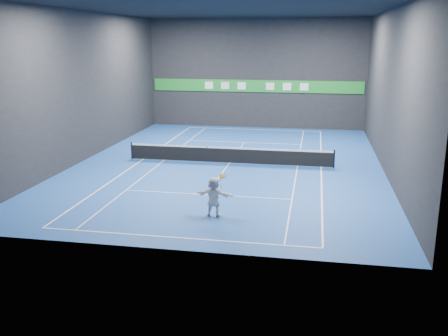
% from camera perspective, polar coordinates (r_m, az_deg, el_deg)
% --- Properties ---
extents(ground, '(26.00, 26.00, 0.00)m').
position_cam_1_polar(ground, '(30.24, 0.60, 0.54)').
color(ground, '#1C499C').
rests_on(ground, ground).
extents(ceiling, '(26.00, 26.00, 0.00)m').
position_cam_1_polar(ceiling, '(29.40, 0.65, 17.83)').
color(ceiling, black).
rests_on(ceiling, ground).
extents(wall_back, '(18.00, 0.10, 9.00)m').
position_cam_1_polar(wall_back, '(42.31, 3.69, 10.69)').
color(wall_back, black).
rests_on(wall_back, ground).
extents(wall_front, '(18.00, 0.10, 9.00)m').
position_cam_1_polar(wall_front, '(16.92, -6.95, 4.88)').
color(wall_front, black).
rests_on(wall_front, ground).
extents(wall_left, '(0.10, 26.00, 9.00)m').
position_cam_1_polar(wall_left, '(32.26, -15.54, 9.01)').
color(wall_left, black).
rests_on(wall_left, ground).
extents(wall_right, '(0.10, 26.00, 9.00)m').
position_cam_1_polar(wall_right, '(29.33, 18.42, 8.30)').
color(wall_right, black).
rests_on(wall_right, ground).
extents(baseline_near, '(10.98, 0.08, 0.01)m').
position_cam_1_polar(baseline_near, '(19.19, -5.55, -7.91)').
color(baseline_near, white).
rests_on(baseline_near, ground).
extents(baseline_far, '(10.98, 0.08, 0.01)m').
position_cam_1_polar(baseline_far, '(41.76, 3.41, 4.42)').
color(baseline_far, white).
rests_on(baseline_far, ground).
extents(sideline_doubles_left, '(0.08, 23.78, 0.01)m').
position_cam_1_polar(sideline_doubles_left, '(31.62, -9.25, 0.98)').
color(sideline_doubles_left, white).
rests_on(sideline_doubles_left, ground).
extents(sideline_doubles_right, '(0.08, 23.78, 0.01)m').
position_cam_1_polar(sideline_doubles_right, '(29.83, 11.05, 0.08)').
color(sideline_doubles_right, white).
rests_on(sideline_doubles_right, ground).
extents(sideline_singles_left, '(0.06, 23.78, 0.01)m').
position_cam_1_polar(sideline_singles_left, '(31.19, -6.86, 0.88)').
color(sideline_singles_left, white).
rests_on(sideline_singles_left, ground).
extents(sideline_singles_right, '(0.06, 23.78, 0.01)m').
position_cam_1_polar(sideline_singles_right, '(29.84, 8.40, 0.20)').
color(sideline_singles_right, white).
rests_on(sideline_singles_right, ground).
extents(service_line_near, '(8.23, 0.06, 0.01)m').
position_cam_1_polar(service_line_near, '(24.20, -2.00, -3.05)').
color(service_line_near, white).
rests_on(service_line_near, ground).
extents(service_line_far, '(8.23, 0.06, 0.01)m').
position_cam_1_polar(service_line_far, '(36.41, 2.33, 2.94)').
color(service_line_far, white).
rests_on(service_line_far, ground).
extents(center_service_line, '(0.06, 12.80, 0.01)m').
position_cam_1_polar(center_service_line, '(30.24, 0.60, 0.55)').
color(center_service_line, white).
rests_on(center_service_line, ground).
extents(player, '(1.64, 0.68, 1.71)m').
position_cam_1_polar(player, '(21.08, -1.18, -3.29)').
color(player, white).
rests_on(player, ground).
extents(tennis_ball, '(0.07, 0.07, 0.07)m').
position_cam_1_polar(tennis_ball, '(20.82, -1.96, 2.42)').
color(tennis_ball, '#B2D723').
rests_on(tennis_ball, player).
extents(tennis_net, '(12.50, 0.10, 1.07)m').
position_cam_1_polar(tennis_net, '(30.12, 0.60, 1.54)').
color(tennis_net, black).
rests_on(tennis_net, ground).
extents(sponsor_banner, '(17.64, 0.11, 1.00)m').
position_cam_1_polar(sponsor_banner, '(42.32, 3.66, 9.33)').
color(sponsor_banner, '#1F8E2B').
rests_on(sponsor_banner, wall_back).
extents(tennis_racket, '(0.43, 0.39, 0.71)m').
position_cam_1_polar(tennis_racket, '(20.80, -0.13, -1.06)').
color(tennis_racket, '#AD1A12').
rests_on(tennis_racket, player).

